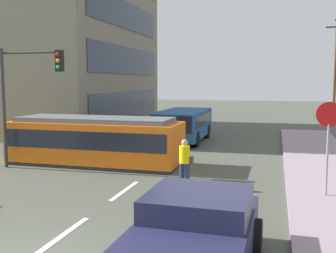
{
  "coord_description": "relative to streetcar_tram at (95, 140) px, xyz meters",
  "views": [
    {
      "loc": [
        4.79,
        -6.19,
        3.64
      ],
      "look_at": [
        0.81,
        8.55,
        1.9
      ],
      "focal_mm": 42.8,
      "sensor_mm": 36.0,
      "label": 1
    }
  ],
  "objects": [
    {
      "name": "lane_stripe_3",
      "position": [
        2.83,
        6.0,
        -1.07
      ],
      "size": [
        0.16,
        2.4,
        0.01
      ],
      "primitive_type": "cube",
      "color": "silver",
      "rests_on": "ground"
    },
    {
      "name": "traffic_light_mast",
      "position": [
        -2.23,
        -1.61,
        2.43
      ],
      "size": [
        2.88,
        0.33,
        4.98
      ],
      "color": "#333333",
      "rests_on": "ground"
    },
    {
      "name": "stop_sign",
      "position": [
        9.18,
        -3.04,
        1.12
      ],
      "size": [
        0.76,
        0.07,
        2.88
      ],
      "color": "gray",
      "rests_on": "sidewalk_curb_right"
    },
    {
      "name": "parked_sedan_far",
      "position": [
        -2.68,
        10.81,
        -0.45
      ],
      "size": [
        2.11,
        4.13,
        1.19
      ],
      "color": "maroon",
      "rests_on": "ground"
    },
    {
      "name": "streetcar_tram",
      "position": [
        0.0,
        0.0,
        0.0
      ],
      "size": [
        7.57,
        2.6,
        2.07
      ],
      "color": "orange",
      "rests_on": "ground"
    },
    {
      "name": "pedestrian_crossing",
      "position": [
        4.66,
        -2.79,
        -0.13
      ],
      "size": [
        0.46,
        0.36,
        1.67
      ],
      "color": "navy",
      "rests_on": "ground"
    },
    {
      "name": "lane_stripe_2",
      "position": [
        2.83,
        -3.74,
        -1.07
      ],
      "size": [
        0.16,
        2.4,
        0.01
      ],
      "primitive_type": "cube",
      "color": "silver",
      "rests_on": "ground"
    },
    {
      "name": "utility_pole_far",
      "position": [
        12.4,
        20.88,
        3.49
      ],
      "size": [
        1.8,
        0.24,
        8.76
      ],
      "color": "brown",
      "rests_on": "ground"
    },
    {
      "name": "ground_plane",
      "position": [
        2.83,
        0.26,
        -1.07
      ],
      "size": [
        120.0,
        120.0,
        0.0
      ],
      "primitive_type": "plane",
      "color": "#4B4F43"
    },
    {
      "name": "parked_sedan_mid",
      "position": [
        -2.03,
        3.96,
        -0.45
      ],
      "size": [
        2.05,
        4.05,
        1.19
      ],
      "color": "black",
      "rests_on": "ground"
    },
    {
      "name": "lane_stripe_1",
      "position": [
        2.83,
        -7.74,
        -1.07
      ],
      "size": [
        0.16,
        2.4,
        0.01
      ],
      "primitive_type": "cube",
      "color": "silver",
      "rests_on": "ground"
    },
    {
      "name": "lane_stripe_4",
      "position": [
        2.83,
        12.0,
        -1.07
      ],
      "size": [
        0.16,
        2.4,
        0.01
      ],
      "primitive_type": "cube",
      "color": "silver",
      "rests_on": "ground"
    },
    {
      "name": "corner_building",
      "position": [
        -11.82,
        11.69,
        8.53
      ],
      "size": [
        17.89,
        15.26,
        19.2
      ],
      "color": "gray",
      "rests_on": "ground"
    },
    {
      "name": "pickup_truck_parked",
      "position": [
        6.24,
        -9.16,
        -0.28
      ],
      "size": [
        2.36,
        5.04,
        1.55
      ],
      "color": "#202142",
      "rests_on": "ground"
    },
    {
      "name": "city_bus",
      "position": [
        2.25,
        7.5,
        0.01
      ],
      "size": [
        2.55,
        5.9,
        1.88
      ],
      "color": "#21518E",
      "rests_on": "ground"
    }
  ]
}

